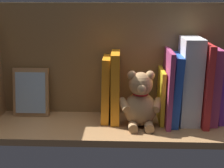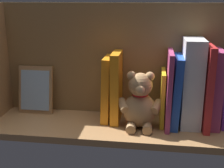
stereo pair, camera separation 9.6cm
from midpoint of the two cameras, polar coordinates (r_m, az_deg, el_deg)
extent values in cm
cube|color=#A87A4C|center=(100.81, 2.74, -8.13)|extent=(85.52, 25.60, 2.20)
cube|color=olive|center=(104.49, 3.45, 4.60)|extent=(85.52, 1.50, 38.86)
cube|color=purple|center=(103.79, 23.11, -1.67)|extent=(3.02, 10.56, 21.81)
cube|color=#B23F72|center=(101.76, 21.69, -0.88)|extent=(2.94, 12.27, 25.07)
cube|color=red|center=(99.77, 20.28, -0.58)|extent=(1.99, 14.67, 26.66)
cube|color=white|center=(99.52, 17.67, 0.12)|extent=(6.28, 12.65, 28.28)
cube|color=blue|center=(99.06, 14.86, -1.35)|extent=(3.30, 13.90, 22.98)
cube|color=#B23F72|center=(97.83, 13.56, -1.01)|extent=(1.79, 15.47, 24.46)
cube|color=yellow|center=(100.14, 12.34, -2.54)|extent=(1.27, 12.39, 17.76)
ellipsoid|color=tan|center=(96.99, 8.16, -5.02)|extent=(10.86, 9.78, 11.15)
sphere|color=tan|center=(94.28, 8.37, -0.23)|extent=(7.66, 7.66, 7.66)
sphere|color=tan|center=(93.67, 10.19, 1.40)|extent=(2.96, 2.96, 2.96)
sphere|color=tan|center=(93.45, 6.68, 1.52)|extent=(2.96, 2.96, 2.96)
sphere|color=tan|center=(91.33, 8.41, -1.15)|extent=(2.96, 2.96, 2.96)
cylinder|color=tan|center=(95.35, 11.42, -4.31)|extent=(4.20, 6.02, 4.12)
cylinder|color=tan|center=(94.95, 5.03, -4.13)|extent=(4.45, 6.05, 4.12)
cylinder|color=tan|center=(94.34, 9.67, -8.42)|extent=(3.08, 4.27, 2.96)
cylinder|color=tan|center=(94.15, 6.59, -8.34)|extent=(3.08, 4.27, 2.96)
torus|color=red|center=(95.18, 8.29, -1.99)|extent=(5.23, 5.23, 0.87)
cube|color=orange|center=(99.25, 3.61, -0.64)|extent=(2.79, 12.31, 23.41)
cube|color=orange|center=(100.16, 1.86, -0.95)|extent=(3.19, 11.47, 21.83)
cube|color=#A87A4C|center=(109.90, -11.98, -1.10)|extent=(12.55, 4.57, 16.98)
cube|color=#99B7D1|center=(109.26, -12.11, -1.22)|extent=(10.55, 3.21, 14.13)
camera|label=1|loc=(0.05, -87.14, 0.83)|focal=47.81mm
camera|label=2|loc=(0.05, 92.86, -0.83)|focal=47.81mm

